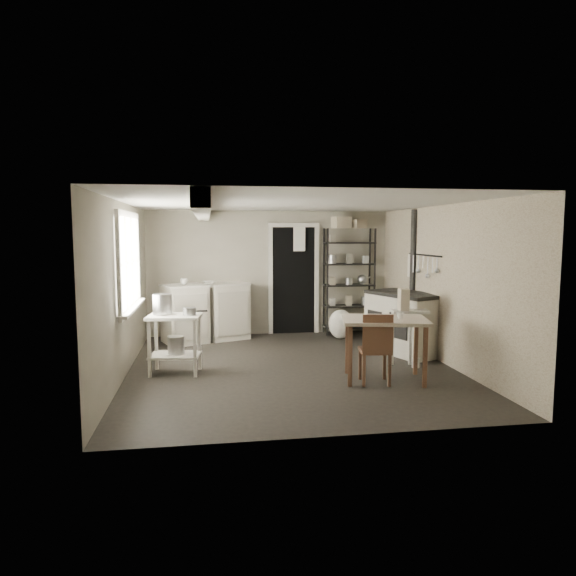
{
  "coord_description": "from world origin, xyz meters",
  "views": [
    {
      "loc": [
        -1.15,
        -7.0,
        1.9
      ],
      "look_at": [
        0.0,
        0.3,
        1.1
      ],
      "focal_mm": 32.0,
      "sensor_mm": 36.0,
      "label": 1
    }
  ],
  "objects": [
    {
      "name": "base_cabinets",
      "position": [
        -1.19,
        2.06,
        0.46
      ],
      "size": [
        1.67,
        1.17,
        1.01
      ],
      "primitive_type": null,
      "rotation": [
        0.0,
        0.0,
        0.37
      ],
      "color": "beige",
      "rests_on": "ground"
    },
    {
      "name": "utensil_rail",
      "position": [
        2.19,
        0.6,
        1.55
      ],
      "size": [
        0.06,
        1.2,
        0.44
      ],
      "primitive_type": null,
      "color": "#ABAAAD",
      "rests_on": "wall_right"
    },
    {
      "name": "bucket",
      "position": [
        -1.59,
        -0.04,
        0.39
      ],
      "size": [
        0.25,
        0.25,
        0.24
      ],
      "primitive_type": "cylinder",
      "rotation": [
        0.0,
        0.0,
        -0.16
      ],
      "color": "#ABAAAD",
      "rests_on": "prep_table"
    },
    {
      "name": "stove",
      "position": [
        1.92,
        0.62,
        0.44
      ],
      "size": [
        1.08,
        1.39,
        0.96
      ],
      "primitive_type": null,
      "rotation": [
        0.0,
        0.0,
        0.38
      ],
      "color": "beige",
      "rests_on": "ground"
    },
    {
      "name": "side_ledge",
      "position": [
        1.71,
        -0.1,
        0.43
      ],
      "size": [
        0.56,
        0.36,
        0.8
      ],
      "primitive_type": null,
      "rotation": [
        0.0,
        0.0,
        -0.16
      ],
      "color": "silver",
      "rests_on": "ground"
    },
    {
      "name": "window",
      "position": [
        -2.22,
        0.2,
        1.5
      ],
      "size": [
        0.12,
        1.76,
        1.28
      ],
      "primitive_type": null,
      "color": "silver",
      "rests_on": "wall_left"
    },
    {
      "name": "wallpaper_panel",
      "position": [
        2.24,
        0.0,
        1.15
      ],
      "size": [
        0.01,
        5.0,
        2.3
      ],
      "primitive_type": null,
      "color": "#BCB098",
      "rests_on": "wall_right"
    },
    {
      "name": "floor",
      "position": [
        0.0,
        0.0,
        0.0
      ],
      "size": [
        5.0,
        5.0,
        0.0
      ],
      "primitive_type": "plane",
      "color": "black",
      "rests_on": "ground"
    },
    {
      "name": "storage_box_b",
      "position": [
        1.63,
        2.29,
        1.99
      ],
      "size": [
        0.32,
        0.31,
        0.16
      ],
      "primitive_type": "cube",
      "rotation": [
        0.0,
        0.0,
        0.4
      ],
      "color": "beige",
      "rests_on": "shelf_rack"
    },
    {
      "name": "saucepan",
      "position": [
        -1.4,
        -0.08,
        0.85
      ],
      "size": [
        0.23,
        0.23,
        0.1
      ],
      "primitive_type": "cylinder",
      "rotation": [
        0.0,
        0.0,
        -0.36
      ],
      "color": "#ABAAAD",
      "rests_on": "prep_table"
    },
    {
      "name": "prep_table",
      "position": [
        -1.6,
        -0.05,
        0.4
      ],
      "size": [
        0.76,
        0.59,
        0.8
      ],
      "primitive_type": null,
      "rotation": [
        0.0,
        0.0,
        -0.13
      ],
      "color": "silver",
      "rests_on": "ground"
    },
    {
      "name": "shelf_jar",
      "position": [
        1.12,
        2.31,
        1.36
      ],
      "size": [
        0.1,
        0.1,
        0.18
      ],
      "primitive_type": "imported",
      "rotation": [
        0.0,
        0.0,
        -0.32
      ],
      "color": "silver",
      "rests_on": "shelf_rack"
    },
    {
      "name": "flour_sack",
      "position": [
        1.2,
        1.83,
        0.24
      ],
      "size": [
        0.5,
        0.45,
        0.53
      ],
      "primitive_type": "ellipsoid",
      "rotation": [
        0.0,
        0.0,
        -0.19
      ],
      "color": "white",
      "rests_on": "ground"
    },
    {
      "name": "ceiling",
      "position": [
        0.0,
        0.0,
        2.3
      ],
      "size": [
        5.0,
        5.0,
        0.0
      ],
      "primitive_type": "plane",
      "rotation": [
        3.14,
        0.0,
        0.0
      ],
      "color": "beige",
      "rests_on": "wall_back"
    },
    {
      "name": "chair",
      "position": [
        0.92,
        -0.91,
        0.48
      ],
      "size": [
        0.43,
        0.44,
        0.91
      ],
      "primitive_type": null,
      "rotation": [
        0.0,
        0.0,
        -0.15
      ],
      "color": "#533323",
      "rests_on": "ground"
    },
    {
      "name": "wall_front",
      "position": [
        0.0,
        -2.5,
        1.15
      ],
      "size": [
        4.5,
        0.02,
        2.3
      ],
      "primitive_type": "cube",
      "color": "#9E9887",
      "rests_on": "ground"
    },
    {
      "name": "stovepipe",
      "position": [
        2.21,
        1.03,
        1.59
      ],
      "size": [
        0.13,
        0.13,
        1.28
      ],
      "primitive_type": null,
      "rotation": [
        0.0,
        0.0,
        0.36
      ],
      "color": "black",
      "rests_on": "stove"
    },
    {
      "name": "floor_crock",
      "position": [
        1.74,
        -0.28,
        0.07
      ],
      "size": [
        0.14,
        0.14,
        0.13
      ],
      "primitive_type": "cylinder",
      "rotation": [
        0.0,
        0.0,
        -0.33
      ],
      "color": "silver",
      "rests_on": "ground"
    },
    {
      "name": "storage_box_a",
      "position": [
        1.3,
        2.25,
        2.01
      ],
      "size": [
        0.35,
        0.32,
        0.21
      ],
      "primitive_type": "cube",
      "rotation": [
        0.0,
        0.0,
        0.19
      ],
      "color": "beige",
      "rests_on": "shelf_rack"
    },
    {
      "name": "wall_left",
      "position": [
        -2.25,
        0.0,
        1.15
      ],
      "size": [
        0.02,
        5.0,
        2.3
      ],
      "primitive_type": "cube",
      "color": "#9E9887",
      "rests_on": "ground"
    },
    {
      "name": "wall_right",
      "position": [
        2.25,
        0.0,
        1.15
      ],
      "size": [
        0.02,
        5.0,
        2.3
      ],
      "primitive_type": "cube",
      "color": "#9E9887",
      "rests_on": "ground"
    },
    {
      "name": "doorway",
      "position": [
        0.45,
        2.47,
        1.0
      ],
      "size": [
        0.96,
        0.1,
        2.08
      ],
      "primitive_type": null,
      "color": "silver",
      "rests_on": "ground"
    },
    {
      "name": "wall_back",
      "position": [
        0.0,
        2.5,
        1.15
      ],
      "size": [
        4.5,
        0.02,
        2.3
      ],
      "primitive_type": "cube",
      "color": "#9E9887",
      "rests_on": "ground"
    },
    {
      "name": "counter_cup",
      "position": [
        -1.55,
        1.97,
        0.97
      ],
      "size": [
        0.16,
        0.16,
        0.1
      ],
      "primitive_type": "imported",
      "rotation": [
        0.0,
        0.0,
        0.26
      ],
      "color": "silver",
      "rests_on": "base_cabinets"
    },
    {
      "name": "oats_box",
      "position": [
        1.6,
        -0.11,
        1.01
      ],
      "size": [
        0.15,
        0.22,
        0.31
      ],
      "primitive_type": "cube",
      "rotation": [
        0.0,
        0.0,
        -0.13
      ],
      "color": "beige",
      "rests_on": "side_ledge"
    },
    {
      "name": "work_table",
      "position": [
        1.08,
        -0.8,
        0.38
      ],
      "size": [
        1.2,
        0.95,
        0.81
      ],
      "primitive_type": null,
      "rotation": [
        0.0,
        0.0,
        -0.21
      ],
      "color": "beige",
      "rests_on": "ground"
    },
    {
      "name": "mixing_bowl",
      "position": [
        -1.13,
        2.01,
        0.95
      ],
      "size": [
        0.35,
        0.35,
        0.07
      ],
      "primitive_type": "imported",
      "rotation": [
        0.0,
        0.0,
        0.42
      ],
      "color": "silver",
      "rests_on": "base_cabinets"
    },
    {
      "name": "shelf_rack",
      "position": [
        1.48,
        2.31,
        0.95
      ],
      "size": [
        0.94,
        0.38,
        1.98
      ],
      "primitive_type": null,
      "rotation": [
        0.0,
        0.0,
        -0.01
      ],
      "color": "black",
      "rests_on": "ground"
    },
    {
      "name": "stockpot",
      "position": [
        -1.76,
        0.04,
        0.94
      ],
      "size": [
        0.26,
        0.26,
        0.27
      ],
      "primitive_type": "cylinder",
      "rotation": [
        0.0,
        0.0,
        -0.01
      ],
      "color": "#ABAAAD",
      "rests_on": "prep_table"
    },
    {
      "name": "ceiling_beam",
      "position": [
        -1.2,
        0.0,
        2.2
      ],
      "size": [
        0.18,
        5.0,
        0.18
      ],
      "primitive_type": null,
      "color": "silver",
      "rests_on": "ceiling"
    },
    {
      "name": "table_cup",
      "position": [
        1.26,
        -0.87,
        0.8
      ],
      "size": [
        0.1,
        0.1,
        0.09
      ],
      "primitive_type": "imported",
      "rotation": [
        0.0,
        0.0,
        -0.14
      ],
      "color": "silver",
      "rests_on": "work_table"
    }
  ]
}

